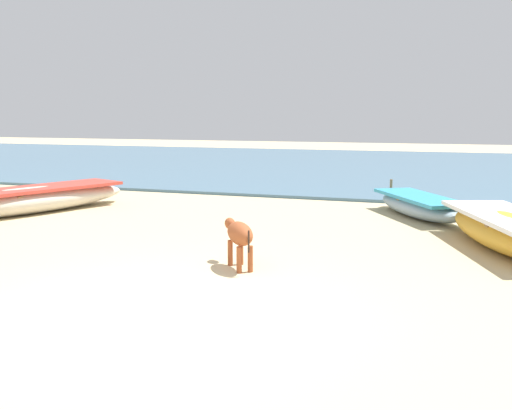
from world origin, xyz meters
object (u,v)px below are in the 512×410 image
Objects in this scene: fishing_boat_3 at (510,231)px; fishing_boat_0 at (419,205)px; fishing_boat_4 at (26,200)px; calf_far_rust at (239,235)px.

fishing_boat_0 is at bearing -169.39° from fishing_boat_3.
fishing_boat_4 is 6.63m from calf_far_rust.
calf_far_rust is (-3.69, -2.44, 0.17)m from fishing_boat_3.
fishing_boat_3 reaches higher than fishing_boat_4.
fishing_boat_4 is (-9.72, 0.30, -0.00)m from fishing_boat_3.
fishing_boat_4 is 5.55× the size of calf_far_rust.
fishing_boat_0 is 0.80× the size of fishing_boat_3.
fishing_boat_3 is 4.43m from calf_far_rust.
fishing_boat_0 is 3.08m from fishing_boat_3.
fishing_boat_3 is 0.77× the size of fishing_boat_4.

